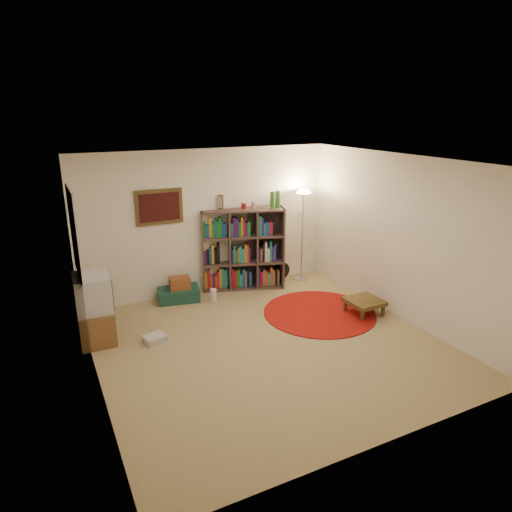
{
  "coord_description": "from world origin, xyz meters",
  "views": [
    {
      "loc": [
        -2.66,
        -4.99,
        3.12
      ],
      "look_at": [
        0.1,
        0.6,
        1.1
      ],
      "focal_mm": 32.0,
      "sensor_mm": 36.0,
      "label": 1
    }
  ],
  "objects_px": {
    "tv_stand": "(95,309)",
    "side_table": "(364,302)",
    "floor_fan": "(281,272)",
    "suitcase": "(178,294)",
    "bookshelf": "(242,250)",
    "floor_lamp": "(303,205)"
  },
  "relations": [
    {
      "from": "bookshelf",
      "to": "suitcase",
      "type": "relative_size",
      "value": 2.29
    },
    {
      "from": "floor_fan",
      "to": "side_table",
      "type": "bearing_deg",
      "value": -77.79
    },
    {
      "from": "tv_stand",
      "to": "floor_lamp",
      "type": "bearing_deg",
      "value": 13.14
    },
    {
      "from": "bookshelf",
      "to": "suitcase",
      "type": "distance_m",
      "value": 1.37
    },
    {
      "from": "suitcase",
      "to": "tv_stand",
      "type": "bearing_deg",
      "value": -137.67
    },
    {
      "from": "bookshelf",
      "to": "suitcase",
      "type": "xyz_separation_m",
      "value": [
        -1.23,
        -0.08,
        -0.6
      ]
    },
    {
      "from": "bookshelf",
      "to": "floor_lamp",
      "type": "xyz_separation_m",
      "value": [
        1.18,
        -0.15,
        0.73
      ]
    },
    {
      "from": "side_table",
      "to": "tv_stand",
      "type": "bearing_deg",
      "value": 166.14
    },
    {
      "from": "bookshelf",
      "to": "tv_stand",
      "type": "xyz_separation_m",
      "value": [
        -2.67,
        -0.94,
        -0.24
      ]
    },
    {
      "from": "tv_stand",
      "to": "side_table",
      "type": "bearing_deg",
      "value": -12.34
    },
    {
      "from": "bookshelf",
      "to": "floor_fan",
      "type": "height_order",
      "value": "bookshelf"
    },
    {
      "from": "floor_lamp",
      "to": "side_table",
      "type": "relative_size",
      "value": 3.24
    },
    {
      "from": "suitcase",
      "to": "side_table",
      "type": "relative_size",
      "value": 1.43
    },
    {
      "from": "bookshelf",
      "to": "floor_fan",
      "type": "bearing_deg",
      "value": 13.98
    },
    {
      "from": "side_table",
      "to": "floor_fan",
      "type": "bearing_deg",
      "value": 104.39
    },
    {
      "from": "tv_stand",
      "to": "suitcase",
      "type": "relative_size",
      "value": 1.28
    },
    {
      "from": "floor_fan",
      "to": "suitcase",
      "type": "bearing_deg",
      "value": 178.3
    },
    {
      "from": "floor_lamp",
      "to": "floor_fan",
      "type": "relative_size",
      "value": 4.6
    },
    {
      "from": "bookshelf",
      "to": "floor_fan",
      "type": "relative_size",
      "value": 4.65
    },
    {
      "from": "suitcase",
      "to": "side_table",
      "type": "height_order",
      "value": "side_table"
    },
    {
      "from": "floor_lamp",
      "to": "floor_fan",
      "type": "distance_m",
      "value": 1.31
    },
    {
      "from": "floor_lamp",
      "to": "bookshelf",
      "type": "bearing_deg",
      "value": 172.87
    }
  ]
}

